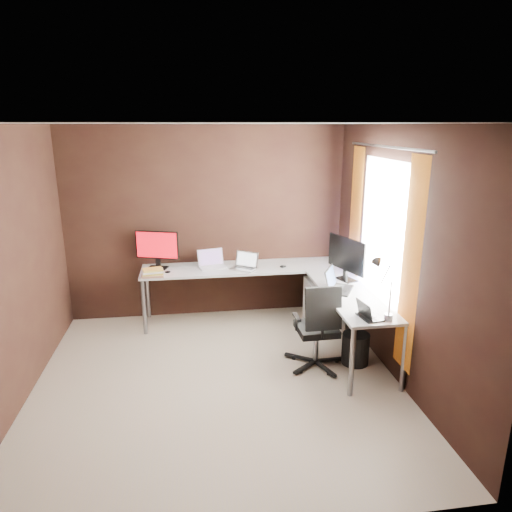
{
  "coord_description": "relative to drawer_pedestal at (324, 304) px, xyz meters",
  "views": [
    {
      "loc": [
        -0.2,
        -4.06,
        2.49
      ],
      "look_at": [
        0.53,
        0.95,
        1.03
      ],
      "focal_mm": 32.0,
      "sensor_mm": 36.0,
      "label": 1
    }
  ],
  "objects": [
    {
      "name": "laptop_white",
      "position": [
        -1.39,
        0.4,
        0.48
      ],
      "size": [
        0.38,
        0.3,
        0.22
      ],
      "rotation": [
        0.0,
        0.0,
        0.23
      ],
      "color": "silver",
      "rests_on": "desk"
    },
    {
      "name": "desk",
      "position": [
        -0.59,
        -0.11,
        0.38
      ],
      "size": [
        2.65,
        2.25,
        0.73
      ],
      "color": "silver",
      "rests_on": "ground"
    },
    {
      "name": "wastebasket",
      "position": [
        0.07,
        -0.97,
        -0.13
      ],
      "size": [
        0.29,
        0.29,
        0.34
      ],
      "primitive_type": "cylinder",
      "rotation": [
        0.0,
        0.0,
        0.0
      ],
      "color": "black",
      "rests_on": "ground"
    },
    {
      "name": "mouse_left",
      "position": [
        -1.94,
        0.23,
        0.44
      ],
      "size": [
        0.08,
        0.06,
        0.03
      ],
      "primitive_type": "ellipsoid",
      "rotation": [
        0.0,
        0.0,
        0.11
      ],
      "color": "black",
      "rests_on": "desk"
    },
    {
      "name": "desk_lamp",
      "position": [
        0.1,
        -1.44,
        0.8
      ],
      "size": [
        0.19,
        0.22,
        0.59
      ],
      "rotation": [
        0.0,
        0.0,
        -0.1
      ],
      "color": "slate",
      "rests_on": "desk"
    },
    {
      "name": "room",
      "position": [
        -1.09,
        -1.08,
        0.98
      ],
      "size": [
        3.6,
        3.6,
        2.5
      ],
      "color": "tan",
      "rests_on": "ground"
    },
    {
      "name": "laptop_silver",
      "position": [
        -0.97,
        0.27,
        0.48
      ],
      "size": [
        0.38,
        0.36,
        0.21
      ],
      "rotation": [
        0.0,
        0.0,
        -0.6
      ],
      "color": "silver",
      "rests_on": "desk"
    },
    {
      "name": "book_stack",
      "position": [
        -2.11,
        0.15,
        0.47
      ],
      "size": [
        0.28,
        0.24,
        0.08
      ],
      "rotation": [
        0.0,
        0.0,
        0.12
      ],
      "color": "#AC785D",
      "rests_on": "desk"
    },
    {
      "name": "monitor_left",
      "position": [
        -2.07,
        0.45,
        0.7
      ],
      "size": [
        0.54,
        0.23,
        0.48
      ],
      "rotation": [
        0.0,
        0.0,
        -0.31
      ],
      "color": "black",
      "rests_on": "desk"
    },
    {
      "name": "laptop_black_small",
      "position": [
        -0.01,
        -1.43,
        0.47
      ],
      "size": [
        0.22,
        0.28,
        0.17
      ],
      "rotation": [
        0.0,
        0.0,
        1.74
      ],
      "color": "black",
      "rests_on": "desk"
    },
    {
      "name": "office_chair",
      "position": [
        -0.36,
        -0.97,
        -0.02
      ],
      "size": [
        0.53,
        0.53,
        0.95
      ],
      "rotation": [
        0.0,
        0.0,
        0.03
      ],
      "color": "black",
      "rests_on": "ground"
    },
    {
      "name": "laptop_black_big",
      "position": [
        -0.07,
        -0.64,
        0.48
      ],
      "size": [
        0.42,
        0.46,
        0.25
      ],
      "rotation": [
        0.0,
        0.0,
        1.05
      ],
      "color": "black",
      "rests_on": "desk"
    },
    {
      "name": "monitor_right",
      "position": [
        0.14,
        -0.35,
        0.72
      ],
      "size": [
        0.25,
        0.6,
        0.52
      ],
      "rotation": [
        0.0,
        0.0,
        1.92
      ],
      "color": "black",
      "rests_on": "desk"
    },
    {
      "name": "drawer_pedestal",
      "position": [
        0.0,
        0.0,
        0.0
      ],
      "size": [
        0.42,
        0.5,
        0.6
      ],
      "primitive_type": "cube",
      "color": "silver",
      "rests_on": "ground"
    },
    {
      "name": "mouse_corner",
      "position": [
        -0.49,
        0.24,
        0.45
      ],
      "size": [
        0.09,
        0.06,
        0.03
      ],
      "primitive_type": "ellipsoid",
      "rotation": [
        0.0,
        0.0,
        -0.1
      ],
      "color": "black",
      "rests_on": "desk"
    }
  ]
}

